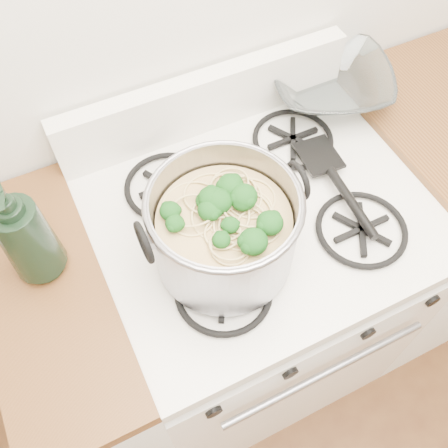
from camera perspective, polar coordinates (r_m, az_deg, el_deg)
gas_range at (r=1.55m, az=3.28°, el=-8.31°), size 0.76×0.66×0.92m
counter_left at (r=1.49m, az=-14.79°, el=-15.30°), size 0.25×0.65×0.92m
stock_pot at (r=0.98m, az=0.00°, el=-0.73°), size 0.33×0.30×0.20m
spatula at (r=1.23m, az=10.82°, el=7.91°), size 0.31×0.33×0.02m
glass_bowl at (r=1.39m, az=11.85°, el=14.99°), size 0.16×0.16×0.03m
bottle at (r=1.00m, az=-22.07°, el=-0.70°), size 0.11×0.11×0.28m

